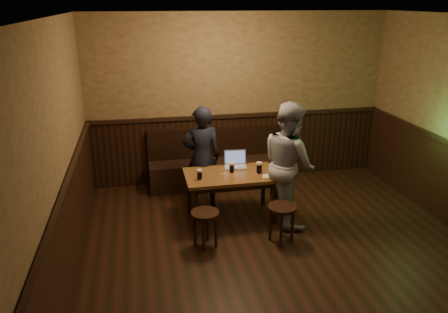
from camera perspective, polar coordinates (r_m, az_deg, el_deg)
room at (r=4.85m, az=9.48°, el=-1.81°), size 5.04×6.04×2.84m
bench at (r=7.33m, az=-1.15°, el=-1.40°), size 2.20×0.50×0.95m
pub_table at (r=6.10m, az=0.91°, el=-3.06°), size 1.28×0.73×0.69m
stool_left at (r=5.51m, az=-2.48°, el=-8.14°), size 0.45×0.45×0.48m
stool_right at (r=5.65m, az=7.57°, el=-7.35°), size 0.47×0.47×0.50m
pint_left at (r=5.86m, az=-3.21°, el=-2.38°), size 0.09×0.09×0.14m
pint_mid at (r=6.08m, az=1.02°, el=-1.47°), size 0.09×0.09×0.15m
pint_right at (r=6.07m, az=4.62°, el=-1.49°), size 0.11×0.11×0.17m
laptop at (r=6.31m, az=1.52°, el=-0.79°), size 0.35×0.29×0.23m
menu at (r=6.02m, az=6.10°, el=-2.56°), size 0.26×0.21×0.00m
person_suit at (r=6.41m, az=-2.91°, el=-0.17°), size 0.57×0.37×1.55m
person_grey at (r=6.01m, az=8.45°, el=-0.92°), size 0.79×0.94×1.71m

